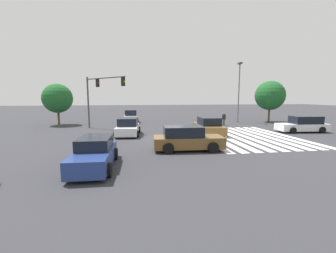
# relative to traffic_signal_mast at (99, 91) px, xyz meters

# --- Properties ---
(ground_plane) EXTENTS (153.16, 153.16, 0.00)m
(ground_plane) POSITION_rel_traffic_signal_mast_xyz_m (-6.47, -6.47, -4.11)
(ground_plane) COLOR #333338
(crosswalk_markings) EXTENTS (11.29, 8.20, 0.01)m
(crosswalk_markings) POSITION_rel_traffic_signal_mast_xyz_m (-6.47, -13.42, -4.10)
(crosswalk_markings) COLOR silver
(crosswalk_markings) RESTS_ON ground_plane
(traffic_signal_mast) EXTENTS (4.41, 4.41, 5.67)m
(traffic_signal_mast) POSITION_rel_traffic_signal_mast_xyz_m (0.00, 0.00, 0.00)
(traffic_signal_mast) COLOR #47474C
(traffic_signal_mast) RESTS_ON ground_plane
(car_0) EXTENTS (4.58, 2.06, 1.51)m
(car_0) POSITION_rel_traffic_signal_mast_xyz_m (-13.56, -1.69, -3.39)
(car_0) COLOR navy
(car_0) RESTS_ON ground_plane
(car_1) EXTENTS (4.35, 2.02, 1.72)m
(car_1) POSITION_rel_traffic_signal_mast_xyz_m (6.06, -3.22, -3.34)
(car_1) COLOR silver
(car_1) RESTS_ON ground_plane
(car_2) EXTENTS (4.37, 2.37, 1.59)m
(car_2) POSITION_rel_traffic_signal_mast_xyz_m (-4.05, -3.10, -3.35)
(car_2) COLOR silver
(car_2) RESTS_ON ground_plane
(car_3) EXTENTS (2.21, 4.66, 1.60)m
(car_3) POSITION_rel_traffic_signal_mast_xyz_m (-10.69, -7.09, -3.35)
(car_3) COLOR brown
(car_3) RESTS_ON ground_plane
(car_4) EXTENTS (4.69, 2.27, 1.62)m
(car_4) POSITION_rel_traffic_signal_mast_xyz_m (-4.79, -10.60, -3.37)
(car_4) COLOR brown
(car_4) RESTS_ON ground_plane
(car_6) EXTENTS (2.24, 4.93, 1.61)m
(car_6) POSITION_rel_traffic_signal_mast_xyz_m (-4.94, -20.39, -3.35)
(car_6) COLOR silver
(car_6) RESTS_ON ground_plane
(pedestrian) EXTENTS (0.41, 0.41, 1.57)m
(pedestrian) POSITION_rel_traffic_signal_mast_xyz_m (1.08, -14.56, -3.24)
(pedestrian) COLOR brown
(pedestrian) RESTS_ON ground_plane
(street_light_pole_b) EXTENTS (0.80, 0.36, 8.02)m
(street_light_pole_b) POSITION_rel_traffic_signal_mast_xyz_m (3.98, -17.75, 0.70)
(street_light_pole_b) COLOR slate
(street_light_pole_b) RESTS_ON ground_plane
(tree_corner_a) EXTENTS (3.99, 3.99, 5.67)m
(tree_corner_a) POSITION_rel_traffic_signal_mast_xyz_m (3.71, -22.20, -0.44)
(tree_corner_a) COLOR brown
(tree_corner_a) RESTS_ON ground_plane
(tree_corner_c) EXTENTS (3.58, 3.58, 5.11)m
(tree_corner_c) POSITION_rel_traffic_signal_mast_xyz_m (4.63, 5.61, -0.79)
(tree_corner_c) COLOR brown
(tree_corner_c) RESTS_ON ground_plane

